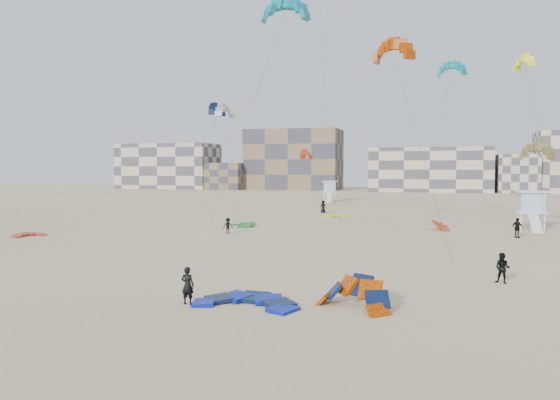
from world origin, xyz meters
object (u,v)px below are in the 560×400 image
(kitesurfer_main, at_px, (188,285))
(kite_ground_orange, at_px, (353,308))
(kite_ground_blue, at_px, (247,305))
(lifeguard_tower_near, at_px, (531,211))

(kitesurfer_main, bearing_deg, kite_ground_orange, -166.14)
(kite_ground_blue, bearing_deg, lifeguard_tower_near, 66.66)
(kite_ground_blue, bearing_deg, kitesurfer_main, -165.66)
(kite_ground_blue, height_order, lifeguard_tower_near, lifeguard_tower_near)
(kite_ground_blue, distance_m, kitesurfer_main, 2.95)
(kite_ground_orange, bearing_deg, lifeguard_tower_near, 98.10)
(kite_ground_blue, height_order, kitesurfer_main, kitesurfer_main)
(kite_ground_orange, height_order, lifeguard_tower_near, lifeguard_tower_near)
(kite_ground_orange, relative_size, kitesurfer_main, 2.01)
(lifeguard_tower_near, bearing_deg, kite_ground_orange, -110.27)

